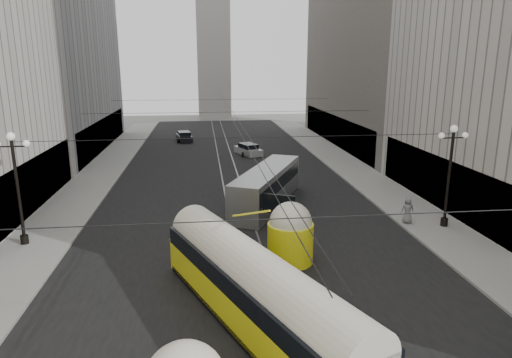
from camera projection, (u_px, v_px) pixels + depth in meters
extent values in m
cube|color=black|center=(230.00, 178.00, 41.36)|extent=(20.00, 85.00, 0.02)
cube|color=gray|center=(102.00, 172.00, 43.35)|extent=(4.00, 72.00, 0.15)
cube|color=gray|center=(347.00, 165.00, 46.06)|extent=(4.00, 72.00, 0.15)
cube|color=gray|center=(222.00, 178.00, 41.27)|extent=(0.12, 85.00, 0.04)
cube|color=gray|center=(239.00, 178.00, 41.44)|extent=(0.12, 85.00, 0.04)
cube|color=black|center=(32.00, 186.00, 31.10)|extent=(0.10, 18.00, 3.60)
cube|color=#999999|center=(40.00, 27.00, 50.56)|extent=(12.00, 28.00, 28.00)
cube|color=black|center=(104.00, 133.00, 54.20)|extent=(0.10, 25.20, 3.60)
cube|color=black|center=(437.00, 181.00, 32.34)|extent=(0.10, 18.00, 3.60)
cube|color=#514C47|center=(387.00, 12.00, 54.58)|extent=(12.00, 32.00, 32.00)
cube|color=black|center=(334.00, 129.00, 57.36)|extent=(0.10, 28.80, 3.60)
cube|color=#B2AFA8|center=(213.00, 52.00, 84.11)|extent=(6.00, 6.00, 24.00)
cylinder|color=black|center=(18.00, 193.00, 25.20)|extent=(0.18, 0.18, 6.00)
cylinder|color=black|center=(25.00, 239.00, 25.88)|extent=(0.44, 0.44, 0.50)
cylinder|color=black|center=(12.00, 146.00, 24.56)|extent=(1.60, 0.08, 0.08)
sphere|color=white|center=(11.00, 136.00, 24.42)|extent=(0.44, 0.44, 0.44)
sphere|color=white|center=(26.00, 143.00, 24.61)|extent=(0.36, 0.36, 0.36)
cylinder|color=black|center=(449.00, 180.00, 28.04)|extent=(0.18, 0.18, 6.00)
cylinder|color=black|center=(444.00, 222.00, 28.72)|extent=(0.44, 0.44, 0.50)
cylinder|color=black|center=(453.00, 138.00, 27.40)|extent=(1.60, 0.08, 0.08)
sphere|color=white|center=(454.00, 129.00, 27.26)|extent=(0.44, 0.44, 0.44)
sphere|color=white|center=(442.00, 136.00, 27.28)|extent=(0.36, 0.36, 0.36)
sphere|color=white|center=(465.00, 135.00, 27.45)|extent=(0.36, 0.36, 0.36)
cylinder|color=black|center=(292.00, 218.00, 12.44)|extent=(25.00, 0.03, 0.03)
cylinder|color=black|center=(245.00, 138.00, 25.92)|extent=(25.00, 0.03, 0.03)
cylinder|color=black|center=(230.00, 112.00, 39.39)|extent=(25.00, 0.03, 0.03)
cylinder|color=black|center=(222.00, 100.00, 52.87)|extent=(25.00, 0.03, 0.03)
cylinder|color=black|center=(227.00, 110.00, 43.29)|extent=(0.03, 72.00, 0.03)
cylinder|color=black|center=(231.00, 110.00, 43.34)|extent=(0.03, 72.00, 0.03)
cube|color=yellow|center=(256.00, 304.00, 17.80)|extent=(7.25, 12.75, 1.56)
cube|color=black|center=(256.00, 321.00, 17.98)|extent=(7.10, 12.40, 0.28)
cube|color=black|center=(256.00, 281.00, 17.55)|extent=(7.20, 12.58, 0.78)
cylinder|color=silver|center=(256.00, 274.00, 17.48)|extent=(6.92, 12.46, 2.11)
cylinder|color=yellow|center=(290.00, 243.00, 23.65)|extent=(2.39, 2.39, 2.11)
sphere|color=silver|center=(291.00, 223.00, 23.38)|extent=(2.20, 2.20, 2.20)
cube|color=gray|center=(267.00, 187.00, 33.15)|extent=(6.51, 10.63, 2.67)
cube|color=black|center=(267.00, 181.00, 33.04)|extent=(6.37, 10.30, 0.98)
cube|color=black|center=(279.00, 204.00, 27.98)|extent=(1.90, 0.95, 1.25)
cylinder|color=black|center=(257.00, 215.00, 29.81)|extent=(0.30, 0.89, 0.89)
cylinder|color=black|center=(291.00, 214.00, 30.06)|extent=(0.30, 0.89, 0.89)
cylinder|color=black|center=(247.00, 187.00, 36.70)|extent=(0.30, 0.89, 0.89)
cylinder|color=black|center=(274.00, 186.00, 36.95)|extent=(0.30, 0.89, 0.89)
cube|color=beige|center=(248.00, 151.00, 51.65)|extent=(3.09, 4.40, 0.72)
cube|color=black|center=(248.00, 147.00, 51.53)|extent=(2.21, 2.63, 0.68)
cylinder|color=black|center=(243.00, 155.00, 50.27)|extent=(0.22, 0.58, 0.58)
cylinder|color=black|center=(256.00, 155.00, 50.44)|extent=(0.22, 0.58, 0.58)
cylinder|color=black|center=(241.00, 150.00, 52.94)|extent=(0.22, 0.58, 0.58)
cylinder|color=black|center=(253.00, 150.00, 53.11)|extent=(0.22, 0.58, 0.58)
cube|color=black|center=(184.00, 138.00, 60.73)|extent=(2.39, 4.32, 0.72)
cube|color=black|center=(184.00, 134.00, 60.61)|extent=(1.86, 2.47, 0.68)
cylinder|color=black|center=(178.00, 141.00, 59.35)|extent=(0.22, 0.58, 0.58)
cylinder|color=black|center=(190.00, 141.00, 59.52)|extent=(0.22, 0.58, 0.58)
cylinder|color=black|center=(179.00, 137.00, 62.02)|extent=(0.22, 0.58, 0.58)
cylinder|color=black|center=(190.00, 137.00, 62.19)|extent=(0.22, 0.58, 0.58)
imported|color=slate|center=(408.00, 210.00, 29.10)|extent=(0.90, 0.62, 1.71)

